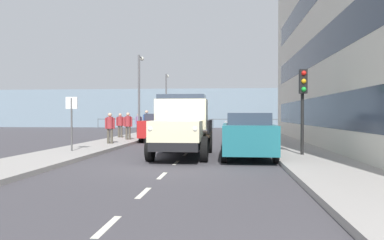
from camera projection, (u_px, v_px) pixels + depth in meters
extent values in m
plane|color=#423F44|center=(199.00, 142.00, 22.67)|extent=(80.00, 80.00, 0.00)
cube|color=#9E9993|center=(278.00, 141.00, 22.21)|extent=(2.54, 44.05, 0.15)
cube|color=#9E9993|center=(123.00, 140.00, 23.12)|extent=(2.54, 44.05, 0.15)
cube|color=silver|center=(107.00, 226.00, 5.52)|extent=(0.12, 1.10, 0.01)
cube|color=silver|center=(143.00, 193.00, 7.88)|extent=(0.12, 1.10, 0.01)
cube|color=silver|center=(162.00, 176.00, 10.10)|extent=(0.12, 1.10, 0.01)
cube|color=silver|center=(176.00, 163.00, 12.80)|extent=(0.12, 1.10, 0.01)
cube|color=silver|center=(185.00, 154.00, 15.53)|extent=(0.12, 1.10, 0.01)
cube|color=silver|center=(191.00, 149.00, 18.13)|extent=(0.12, 1.10, 0.01)
cube|color=silver|center=(196.00, 145.00, 20.48)|extent=(0.12, 1.10, 0.01)
cube|color=silver|center=(199.00, 141.00, 23.17)|extent=(0.12, 1.10, 0.01)
cube|color=silver|center=(202.00, 139.00, 25.66)|extent=(0.12, 1.10, 0.01)
cube|color=silver|center=(205.00, 136.00, 28.55)|extent=(0.12, 1.10, 0.01)
cube|color=silver|center=(207.00, 135.00, 30.91)|extent=(0.12, 1.10, 0.01)
cube|color=silver|center=(208.00, 133.00, 33.42)|extent=(0.12, 1.10, 0.01)
cube|color=silver|center=(209.00, 132.00, 35.61)|extent=(0.12, 1.10, 0.01)
cube|color=silver|center=(211.00, 131.00, 38.01)|extent=(0.12, 1.10, 0.01)
cube|color=silver|center=(212.00, 130.00, 40.38)|extent=(0.12, 1.10, 0.01)
cube|color=beige|center=(375.00, 26.00, 18.53)|extent=(6.13, 25.80, 12.16)
cube|color=#2D3847|center=(312.00, 112.00, 18.89)|extent=(0.08, 21.93, 1.40)
cube|color=#2D3847|center=(313.00, 53.00, 18.84)|extent=(0.08, 21.93, 1.40)
cube|color=gray|center=(214.00, 108.00, 47.54)|extent=(80.00, 0.80, 5.00)
cylinder|color=#4C5156|center=(335.00, 124.00, 42.63)|extent=(0.08, 0.08, 1.20)
cylinder|color=#4C5156|center=(317.00, 124.00, 42.82)|extent=(0.08, 0.08, 1.20)
cylinder|color=#4C5156|center=(299.00, 124.00, 43.02)|extent=(0.08, 0.08, 1.20)
cylinder|color=#4C5156|center=(282.00, 124.00, 43.21)|extent=(0.08, 0.08, 1.20)
cylinder|color=#4C5156|center=(264.00, 124.00, 43.40)|extent=(0.08, 0.08, 1.20)
cylinder|color=#4C5156|center=(247.00, 124.00, 43.60)|extent=(0.08, 0.08, 1.20)
cylinder|color=#4C5156|center=(230.00, 124.00, 43.79)|extent=(0.08, 0.08, 1.20)
cylinder|color=#4C5156|center=(213.00, 124.00, 43.98)|extent=(0.08, 0.08, 1.20)
cylinder|color=#4C5156|center=(196.00, 124.00, 44.18)|extent=(0.08, 0.08, 1.20)
cylinder|color=#4C5156|center=(179.00, 124.00, 44.37)|extent=(0.08, 0.08, 1.20)
cylinder|color=#4C5156|center=(163.00, 124.00, 44.56)|extent=(0.08, 0.08, 1.20)
cylinder|color=#4C5156|center=(146.00, 123.00, 44.76)|extent=(0.08, 0.08, 1.20)
cylinder|color=#4C5156|center=(130.00, 123.00, 44.95)|extent=(0.08, 0.08, 1.20)
cylinder|color=#4C5156|center=(114.00, 123.00, 45.14)|extent=(0.08, 0.08, 1.20)
cylinder|color=#4C5156|center=(98.00, 123.00, 45.34)|extent=(0.08, 0.08, 1.20)
cube|color=#4C5156|center=(213.00, 119.00, 43.98)|extent=(28.00, 0.08, 0.08)
cube|color=black|center=(183.00, 141.00, 14.79)|extent=(1.64, 5.60, 0.30)
cube|color=beige|center=(176.00, 131.00, 12.94)|extent=(1.72, 1.90, 0.70)
cube|color=silver|center=(173.00, 133.00, 12.05)|extent=(1.16, 0.08, 0.56)
sphere|color=white|center=(195.00, 129.00, 11.98)|extent=(0.20, 0.20, 0.20)
sphere|color=white|center=(150.00, 129.00, 12.12)|extent=(0.20, 0.20, 0.20)
cube|color=beige|center=(182.00, 114.00, 14.44)|extent=(1.93, 1.34, 1.15)
cube|color=#2D3847|center=(182.00, 102.00, 14.43)|extent=(1.78, 1.23, 0.56)
cube|color=#2D2319|center=(187.00, 134.00, 16.12)|extent=(2.10, 2.80, 0.16)
cube|color=black|center=(210.00, 126.00, 16.02)|extent=(0.08, 2.80, 0.56)
cube|color=black|center=(164.00, 126.00, 16.21)|extent=(0.08, 2.80, 0.56)
cylinder|color=black|center=(205.00, 149.00, 13.02)|extent=(0.24, 0.90, 0.90)
cylinder|color=black|center=(150.00, 149.00, 13.21)|extent=(0.24, 0.90, 0.90)
cylinder|color=black|center=(209.00, 142.00, 16.23)|extent=(0.24, 0.90, 0.90)
cylinder|color=black|center=(165.00, 142.00, 16.41)|extent=(0.24, 0.90, 0.90)
cube|color=#1E6670|center=(248.00, 137.00, 14.04)|extent=(1.85, 4.39, 1.00)
cube|color=#2D3847|center=(248.00, 119.00, 13.83)|extent=(1.51, 2.42, 0.42)
cylinder|color=black|center=(225.00, 147.00, 15.49)|extent=(0.18, 0.60, 0.60)
cylinder|color=black|center=(267.00, 148.00, 15.32)|extent=(0.18, 0.60, 0.60)
cylinder|color=black|center=(224.00, 154.00, 12.78)|extent=(0.18, 0.60, 0.60)
cylinder|color=black|center=(276.00, 155.00, 12.61)|extent=(0.18, 0.60, 0.60)
cube|color=#B7BABF|center=(242.00, 131.00, 19.96)|extent=(1.83, 3.81, 1.00)
cube|color=#2D3847|center=(242.00, 117.00, 19.75)|extent=(1.50, 2.10, 0.42)
cylinder|color=black|center=(226.00, 138.00, 21.23)|extent=(0.18, 0.60, 0.60)
cylinder|color=black|center=(257.00, 139.00, 21.06)|extent=(0.18, 0.60, 0.60)
cylinder|color=black|center=(225.00, 141.00, 18.87)|extent=(0.18, 0.60, 0.60)
cylinder|color=black|center=(260.00, 142.00, 18.71)|extent=(0.18, 0.60, 0.60)
cube|color=#B21E1E|center=(160.00, 128.00, 23.47)|extent=(1.80, 4.59, 1.00)
cube|color=#2D3847|center=(160.00, 117.00, 23.66)|extent=(1.48, 2.52, 0.42)
cylinder|color=black|center=(170.00, 138.00, 21.98)|extent=(0.18, 0.60, 0.60)
cylinder|color=black|center=(141.00, 138.00, 22.15)|extent=(0.18, 0.60, 0.60)
cylinder|color=black|center=(176.00, 135.00, 24.81)|extent=(0.18, 0.60, 0.60)
cylinder|color=black|center=(151.00, 135.00, 24.98)|extent=(0.18, 0.60, 0.60)
cube|color=maroon|center=(173.00, 126.00, 29.06)|extent=(1.88, 4.18, 1.00)
cube|color=#2D3847|center=(173.00, 117.00, 29.25)|extent=(1.54, 2.30, 0.42)
cylinder|color=black|center=(182.00, 133.00, 27.69)|extent=(0.18, 0.60, 0.60)
cylinder|color=black|center=(158.00, 133.00, 27.86)|extent=(0.18, 0.60, 0.60)
cylinder|color=black|center=(186.00, 131.00, 30.27)|extent=(0.18, 0.60, 0.60)
cylinder|color=black|center=(164.00, 131.00, 30.44)|extent=(0.18, 0.60, 0.60)
cylinder|color=#4C473D|center=(112.00, 136.00, 19.45)|extent=(0.14, 0.14, 0.78)
cylinder|color=#4C473D|center=(108.00, 136.00, 19.47)|extent=(0.14, 0.14, 0.78)
cylinder|color=maroon|center=(110.00, 123.00, 19.45)|extent=(0.34, 0.34, 0.62)
cylinder|color=maroon|center=(114.00, 123.00, 19.43)|extent=(0.09, 0.09, 0.57)
cylinder|color=maroon|center=(106.00, 123.00, 19.47)|extent=(0.09, 0.09, 0.57)
sphere|color=tan|center=(110.00, 115.00, 19.44)|extent=(0.21, 0.21, 0.21)
cylinder|color=#4C473D|center=(129.00, 133.00, 22.52)|extent=(0.14, 0.14, 0.80)
cylinder|color=#4C473D|center=(127.00, 133.00, 22.54)|extent=(0.14, 0.14, 0.80)
cylinder|color=maroon|center=(128.00, 121.00, 22.52)|extent=(0.34, 0.34, 0.63)
cylinder|color=maroon|center=(132.00, 122.00, 22.50)|extent=(0.09, 0.09, 0.58)
cylinder|color=maroon|center=(124.00, 122.00, 22.54)|extent=(0.09, 0.09, 0.58)
sphere|color=tan|center=(128.00, 114.00, 22.51)|extent=(0.22, 0.22, 0.22)
cylinder|color=#4C473D|center=(121.00, 132.00, 24.67)|extent=(0.14, 0.14, 0.78)
cylinder|color=#4C473D|center=(119.00, 132.00, 24.69)|extent=(0.14, 0.14, 0.78)
cylinder|color=maroon|center=(120.00, 121.00, 24.67)|extent=(0.34, 0.34, 0.61)
cylinder|color=maroon|center=(123.00, 122.00, 24.65)|extent=(0.09, 0.09, 0.57)
cylinder|color=maroon|center=(117.00, 122.00, 24.69)|extent=(0.09, 0.09, 0.57)
sphere|color=tan|center=(120.00, 115.00, 24.67)|extent=(0.21, 0.21, 0.21)
cylinder|color=#4C473D|center=(148.00, 129.00, 26.93)|extent=(0.14, 0.14, 0.88)
cylinder|color=#4C473D|center=(145.00, 129.00, 26.95)|extent=(0.14, 0.14, 0.88)
cylinder|color=#2D4C8C|center=(147.00, 118.00, 26.93)|extent=(0.34, 0.34, 0.70)
cylinder|color=#2D4C8C|center=(150.00, 119.00, 26.91)|extent=(0.09, 0.09, 0.64)
cylinder|color=#2D4C8C|center=(144.00, 119.00, 26.95)|extent=(0.09, 0.09, 0.64)
sphere|color=tan|center=(147.00, 112.00, 26.92)|extent=(0.24, 0.24, 0.24)
cylinder|color=black|center=(140.00, 129.00, 29.06)|extent=(0.14, 0.14, 0.77)
cylinder|color=black|center=(137.00, 129.00, 29.07)|extent=(0.14, 0.14, 0.77)
cylinder|color=gray|center=(139.00, 120.00, 29.06)|extent=(0.34, 0.34, 0.61)
cylinder|color=gray|center=(141.00, 121.00, 29.03)|extent=(0.09, 0.09, 0.56)
cylinder|color=gray|center=(136.00, 121.00, 29.08)|extent=(0.09, 0.09, 0.56)
sphere|color=tan|center=(139.00, 115.00, 29.05)|extent=(0.21, 0.21, 0.21)
cylinder|color=black|center=(302.00, 112.00, 14.06)|extent=(0.12, 0.12, 3.20)
cube|color=black|center=(303.00, 81.00, 13.90)|extent=(0.28, 0.24, 0.90)
sphere|color=red|center=(304.00, 73.00, 13.78)|extent=(0.18, 0.18, 0.18)
sphere|color=orange|center=(304.00, 81.00, 13.78)|extent=(0.18, 0.18, 0.18)
sphere|color=green|center=(304.00, 89.00, 13.79)|extent=(0.18, 0.18, 0.18)
cylinder|color=#59595B|center=(139.00, 95.00, 27.43)|extent=(0.16, 0.16, 5.91)
cylinder|color=#59595B|center=(140.00, 57.00, 27.84)|extent=(0.10, 0.90, 0.10)
sphere|color=silver|center=(142.00, 59.00, 28.28)|extent=(0.32, 0.32, 0.32)
cylinder|color=#59595B|center=(166.00, 102.00, 38.80)|extent=(0.16, 0.16, 5.76)
cylinder|color=#59595B|center=(167.00, 75.00, 39.20)|extent=(0.10, 0.90, 0.10)
sphere|color=silver|center=(168.00, 76.00, 39.65)|extent=(0.32, 0.32, 0.32)
cylinder|color=#4C4C4C|center=(72.00, 125.00, 15.47)|extent=(0.07, 0.07, 2.20)
cube|color=silver|center=(72.00, 103.00, 15.46)|extent=(0.50, 0.04, 0.50)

